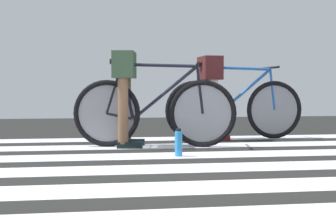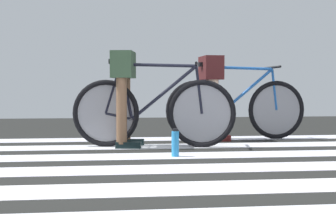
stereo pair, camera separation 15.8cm
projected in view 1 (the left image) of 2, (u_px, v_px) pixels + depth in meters
ground at (174, 175)px, 3.71m from camera, size 18.00×14.00×0.02m
crosswalk_markings at (183, 177)px, 3.58m from camera, size 5.41×5.75×0.00m
bicycle_1_of_2 at (154, 111)px, 5.38m from camera, size 1.72×0.55×0.93m
cyclist_1_of_2 at (125, 85)px, 5.37m from camera, size 0.38×0.44×1.01m
bicycle_2_of_2 at (235, 108)px, 6.18m from camera, size 1.74×0.52×0.93m
cyclist_2_of_2 at (210, 86)px, 6.11m from camera, size 0.33×0.42×1.01m
water_bottle at (179, 143)px, 4.65m from camera, size 0.07×0.07×0.26m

